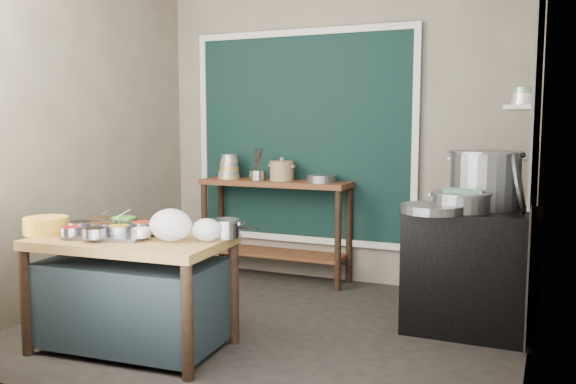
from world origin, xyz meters
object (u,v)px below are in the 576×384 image
at_px(condiment_tray, 112,235).
at_px(stock_pot, 485,179).
at_px(back_counter, 275,230).
at_px(stove_block, 472,272).
at_px(yellow_basin, 46,225).
at_px(saucepan, 224,228).
at_px(prep_table, 132,294).
at_px(utensil_cup, 257,175).
at_px(steamer, 462,202).
at_px(ceramic_crock, 282,172).

distance_m(condiment_tray, stock_pot, 2.63).
bearing_deg(back_counter, stove_block, -21.02).
bearing_deg(yellow_basin, saucepan, 17.29).
xyz_separation_m(yellow_basin, saucepan, (1.17, 0.36, 0.00)).
relative_size(prep_table, utensil_cup, 8.06).
xyz_separation_m(saucepan, steamer, (1.37, 0.90, 0.14)).
bearing_deg(prep_table, steamer, 26.84).
relative_size(condiment_tray, yellow_basin, 1.81).
bearing_deg(stock_pot, stove_block, -119.81).
distance_m(yellow_basin, saucepan, 1.22).
distance_m(stock_pot, steamer, 0.31).
bearing_deg(stock_pot, utensil_cup, 164.92).
bearing_deg(ceramic_crock, saucepan, -77.66).
bearing_deg(condiment_tray, stove_block, 31.68).
relative_size(stove_block, condiment_tray, 1.71).
bearing_deg(utensil_cup, saucepan, -70.29).
bearing_deg(ceramic_crock, prep_table, -94.74).
distance_m(condiment_tray, steamer, 2.38).
bearing_deg(condiment_tray, saucepan, 20.91).
xyz_separation_m(utensil_cup, steamer, (1.99, -0.82, -0.05)).
bearing_deg(stove_block, utensil_cup, 161.91).
distance_m(back_counter, yellow_basin, 2.28).
xyz_separation_m(saucepan, utensil_cup, (-0.62, 1.73, 0.19)).
height_order(utensil_cup, steamer, utensil_cup).
xyz_separation_m(condiment_tray, stock_pot, (2.19, 1.42, 0.32)).
bearing_deg(yellow_basin, condiment_tray, 11.71).
distance_m(prep_table, steamer, 2.32).
bearing_deg(saucepan, steamer, 31.89).
relative_size(ceramic_crock, steamer, 0.58).
relative_size(saucepan, ceramic_crock, 0.89).
relative_size(saucepan, steamer, 0.52).
height_order(condiment_tray, yellow_basin, yellow_basin).
relative_size(condiment_tray, utensil_cup, 3.40).
height_order(prep_table, utensil_cup, utensil_cup).
relative_size(stove_block, yellow_basin, 3.08).
bearing_deg(saucepan, stock_pot, 36.15).
relative_size(prep_table, saucepan, 5.76).
height_order(condiment_tray, stock_pot, stock_pot).
height_order(saucepan, stock_pot, stock_pot).
distance_m(back_counter, saucepan, 1.87).
height_order(prep_table, steamer, steamer).
bearing_deg(steamer, saucepan, -146.65).
xyz_separation_m(yellow_basin, steamer, (2.54, 1.27, 0.14)).
distance_m(condiment_tray, yellow_basin, 0.48).
xyz_separation_m(condiment_tray, steamer, (2.07, 1.17, 0.19)).
distance_m(prep_table, saucepan, 0.75).
distance_m(stove_block, steamer, 0.55).
bearing_deg(stove_block, yellow_basin, -151.50).
height_order(back_counter, yellow_basin, back_counter).
bearing_deg(ceramic_crock, yellow_basin, -109.86).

